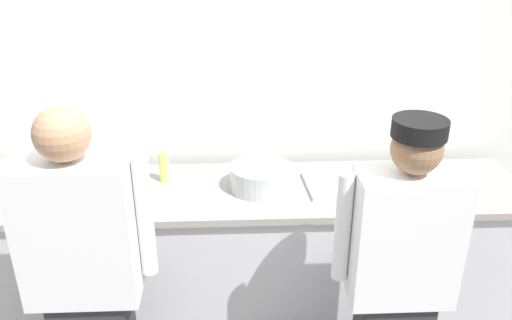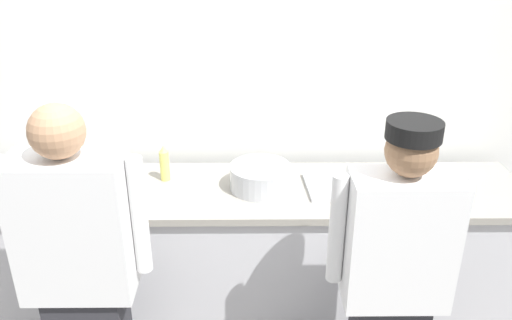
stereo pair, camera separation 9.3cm
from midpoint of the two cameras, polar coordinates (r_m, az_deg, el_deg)
name	(u,v)px [view 1 (the left image)]	position (r m, az deg, el deg)	size (l,w,h in m)	color
wall_back	(237,76)	(3.20, -2.86, 8.98)	(5.02, 0.10, 2.84)	silver
prep_counter	(241,255)	(3.20, -2.50, -10.24)	(3.20, 0.66, 0.91)	silver
chef_near_left	(86,279)	(2.45, -18.88, -12.04)	(0.61, 0.24, 1.66)	#2D2D33
chef_center	(399,278)	(2.45, 14.04, -12.23)	(0.58, 0.24, 1.59)	#2D2D33
plate_stack_front	(86,195)	(3.00, -18.70, -3.57)	(0.20, 0.20, 0.05)	white
plate_stack_rear	(433,179)	(3.16, 17.75, -1.96)	(0.25, 0.25, 0.05)	white
mixing_bowl_steel	(261,177)	(2.93, -0.41, -1.85)	(0.34, 0.34, 0.14)	#B7BABF
sheet_tray	(344,184)	(3.02, 8.56, -2.57)	(0.42, 0.32, 0.02)	#B7BABF
squeeze_bottle_primary	(164,165)	(3.05, -10.79, -0.54)	(0.05, 0.05, 0.21)	#E5E066
ramekin_yellow_sauce	(61,178)	(3.24, -21.07, -1.81)	(0.09, 0.09, 0.04)	white
ramekin_green_sauce	(394,195)	(2.93, 13.73, -3.72)	(0.11, 0.11, 0.04)	white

